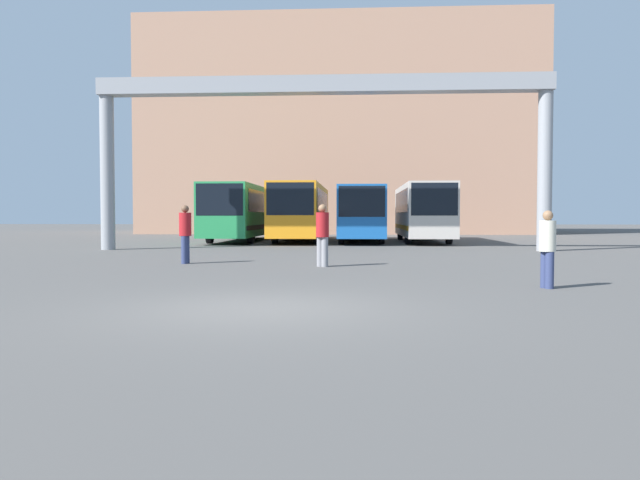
{
  "coord_description": "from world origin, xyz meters",
  "views": [
    {
      "loc": [
        1.52,
        -9.7,
        1.46
      ],
      "look_at": [
        -0.28,
        20.37,
        0.3
      ],
      "focal_mm": 35.0,
      "sensor_mm": 36.0,
      "label": 1
    }
  ],
  "objects_px": {
    "bus_slot_2": "(361,211)",
    "pedestrian_near_center": "(547,247)",
    "pedestrian_mid_left": "(322,234)",
    "bus_slot_3": "(423,210)",
    "bus_slot_0": "(242,210)",
    "bus_slot_1": "(301,210)",
    "pedestrian_near_right": "(185,233)"
  },
  "relations": [
    {
      "from": "bus_slot_1",
      "to": "pedestrian_near_right",
      "type": "relative_size",
      "value": 6.84
    },
    {
      "from": "bus_slot_0",
      "to": "bus_slot_1",
      "type": "distance_m",
      "value": 3.48
    },
    {
      "from": "bus_slot_2",
      "to": "pedestrian_near_center",
      "type": "xyz_separation_m",
      "value": [
        3.62,
        -22.77,
        -0.9
      ]
    },
    {
      "from": "bus_slot_3",
      "to": "pedestrian_near_center",
      "type": "height_order",
      "value": "bus_slot_3"
    },
    {
      "from": "bus_slot_2",
      "to": "bus_slot_3",
      "type": "height_order",
      "value": "bus_slot_3"
    },
    {
      "from": "bus_slot_2",
      "to": "pedestrian_near_right",
      "type": "distance_m",
      "value": 17.64
    },
    {
      "from": "bus_slot_2",
      "to": "pedestrian_mid_left",
      "type": "xyz_separation_m",
      "value": [
        -1.22,
        -17.65,
        -0.78
      ]
    },
    {
      "from": "bus_slot_0",
      "to": "pedestrian_near_right",
      "type": "distance_m",
      "value": 17.21
    },
    {
      "from": "pedestrian_mid_left",
      "to": "bus_slot_2",
      "type": "bearing_deg",
      "value": 119.99
    },
    {
      "from": "bus_slot_3",
      "to": "bus_slot_0",
      "type": "bearing_deg",
      "value": 177.53
    },
    {
      "from": "bus_slot_1",
      "to": "bus_slot_3",
      "type": "relative_size",
      "value": 1.13
    },
    {
      "from": "pedestrian_near_right",
      "to": "pedestrian_near_center",
      "type": "bearing_deg",
      "value": 61.24
    },
    {
      "from": "bus_slot_3",
      "to": "pedestrian_near_right",
      "type": "bearing_deg",
      "value": -118.24
    },
    {
      "from": "bus_slot_1",
      "to": "pedestrian_near_center",
      "type": "distance_m",
      "value": 24.48
    },
    {
      "from": "bus_slot_1",
      "to": "bus_slot_2",
      "type": "height_order",
      "value": "bus_slot_1"
    },
    {
      "from": "bus_slot_2",
      "to": "bus_slot_3",
      "type": "bearing_deg",
      "value": -1.12
    },
    {
      "from": "bus_slot_2",
      "to": "pedestrian_mid_left",
      "type": "bearing_deg",
      "value": -93.94
    },
    {
      "from": "pedestrian_mid_left",
      "to": "pedestrian_near_right",
      "type": "relative_size",
      "value": 1.0
    },
    {
      "from": "bus_slot_0",
      "to": "bus_slot_2",
      "type": "bearing_deg",
      "value": -3.15
    },
    {
      "from": "bus_slot_2",
      "to": "pedestrian_near_center",
      "type": "bearing_deg",
      "value": -80.96
    },
    {
      "from": "bus_slot_1",
      "to": "pedestrian_near_right",
      "type": "height_order",
      "value": "bus_slot_1"
    },
    {
      "from": "bus_slot_0",
      "to": "bus_slot_1",
      "type": "height_order",
      "value": "bus_slot_1"
    },
    {
      "from": "bus_slot_1",
      "to": "pedestrian_mid_left",
      "type": "distance_m",
      "value": 18.45
    },
    {
      "from": "bus_slot_1",
      "to": "bus_slot_3",
      "type": "distance_m",
      "value": 6.97
    },
    {
      "from": "bus_slot_0",
      "to": "bus_slot_3",
      "type": "xyz_separation_m",
      "value": [
        10.4,
        -0.45,
        -0.0
      ]
    },
    {
      "from": "pedestrian_near_right",
      "to": "pedestrian_near_center",
      "type": "height_order",
      "value": "pedestrian_near_right"
    },
    {
      "from": "pedestrian_near_center",
      "to": "pedestrian_near_right",
      "type": "bearing_deg",
      "value": -145.05
    },
    {
      "from": "pedestrian_mid_left",
      "to": "pedestrian_near_center",
      "type": "relative_size",
      "value": 1.14
    },
    {
      "from": "pedestrian_near_right",
      "to": "pedestrian_near_center",
      "type": "xyz_separation_m",
      "value": [
        9.11,
        -6.02,
        -0.12
      ]
    },
    {
      "from": "pedestrian_mid_left",
      "to": "pedestrian_near_center",
      "type": "xyz_separation_m",
      "value": [
        4.84,
        -5.11,
        -0.12
      ]
    },
    {
      "from": "bus_slot_1",
      "to": "pedestrian_mid_left",
      "type": "height_order",
      "value": "bus_slot_1"
    },
    {
      "from": "bus_slot_2",
      "to": "pedestrian_near_center",
      "type": "height_order",
      "value": "bus_slot_2"
    }
  ]
}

